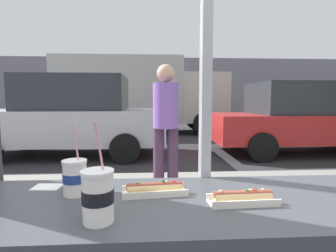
{
  "coord_description": "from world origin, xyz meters",
  "views": [
    {
      "loc": [
        -0.27,
        -1.25,
        1.33
      ],
      "look_at": [
        -0.0,
        3.17,
        0.89
      ],
      "focal_mm": 28.29,
      "sensor_mm": 36.0,
      "label": 1
    }
  ],
  "objects": [
    {
      "name": "building_facade_far",
      "position": [
        0.0,
        18.47,
        2.15
      ],
      "size": [
        28.0,
        1.2,
        4.31
      ],
      "primitive_type": "cube",
      "color": "gray",
      "rests_on": "ground"
    },
    {
      "name": "hotdog_tray_near",
      "position": [
        -0.26,
        -0.19,
        0.96
      ],
      "size": [
        0.28,
        0.13,
        0.05
      ],
      "color": "silver",
      "rests_on": "window_counter"
    },
    {
      "name": "napkin_wrapper",
      "position": [
        -0.74,
        -0.07,
        0.94
      ],
      "size": [
        0.13,
        0.1,
        0.0
      ],
      "primitive_type": "cube",
      "rotation": [
        0.0,
        0.0,
        -0.07
      ],
      "color": "white",
      "rests_on": "window_counter"
    },
    {
      "name": "pedestrian",
      "position": [
        -0.1,
        2.06,
        1.07
      ],
      "size": [
        0.32,
        0.32,
        1.63
      ],
      "color": "#442C44",
      "rests_on": "sidewalk_strip"
    },
    {
      "name": "sidewalk_strip",
      "position": [
        0.0,
        1.6,
        0.07
      ],
      "size": [
        16.0,
        2.8,
        0.14
      ],
      "primitive_type": "cube",
      "color": "gray",
      "rests_on": "ground"
    },
    {
      "name": "box_truck",
      "position": [
        -0.78,
        9.42,
        1.6
      ],
      "size": [
        6.55,
        2.44,
        2.93
      ],
      "color": "beige",
      "rests_on": "ground"
    },
    {
      "name": "soda_cup_right",
      "position": [
        -0.59,
        -0.17,
        1.02
      ],
      "size": [
        0.1,
        0.1,
        0.3
      ],
      "color": "silver",
      "rests_on": "window_counter"
    },
    {
      "name": "parked_car_silver",
      "position": [
        -2.18,
        5.11,
        0.93
      ],
      "size": [
        4.49,
        2.0,
        1.88
      ],
      "color": "#BCBCC1",
      "rests_on": "ground"
    },
    {
      "name": "hotdog_tray_far",
      "position": [
        0.07,
        -0.31,
        0.96
      ],
      "size": [
        0.26,
        0.1,
        0.05
      ],
      "color": "silver",
      "rests_on": "window_counter"
    },
    {
      "name": "parked_car_red",
      "position": [
        3.46,
        5.11,
        0.88
      ],
      "size": [
        4.51,
        2.06,
        1.75
      ],
      "color": "red",
      "rests_on": "ground"
    },
    {
      "name": "soda_cup_left",
      "position": [
        -0.44,
        -0.43,
        1.03
      ],
      "size": [
        0.1,
        0.1,
        0.33
      ],
      "color": "white",
      "rests_on": "window_counter"
    },
    {
      "name": "ground_plane",
      "position": [
        0.0,
        8.0,
        0.0
      ],
      "size": [
        60.0,
        60.0,
        0.0
      ],
      "primitive_type": "plane",
      "color": "#2D2D30"
    }
  ]
}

